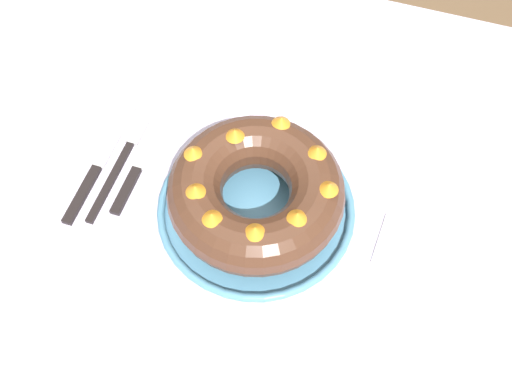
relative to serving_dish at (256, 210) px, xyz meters
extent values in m
plane|color=brown|center=(-0.02, -0.03, -0.78)|extent=(8.00, 8.00, 0.00)
cube|color=silver|center=(-0.02, -0.03, -0.03)|extent=(1.34, 1.11, 0.03)
cylinder|color=brown|center=(-0.62, 0.46, -0.41)|extent=(0.06, 0.06, 0.73)
cylinder|color=#518EB2|center=(0.00, 0.00, -0.01)|extent=(0.29, 0.29, 0.01)
torus|color=#518EB2|center=(0.00, 0.00, 0.01)|extent=(0.30, 0.30, 0.01)
torus|color=#4C2D1E|center=(0.00, 0.00, 0.05)|extent=(0.26, 0.26, 0.08)
cone|color=orange|center=(0.03, -0.08, 0.10)|extent=(0.03, 0.03, 0.01)
cone|color=orange|center=(0.07, -0.04, 0.10)|extent=(0.04, 0.04, 0.01)
cone|color=orange|center=(0.10, 0.01, 0.10)|extent=(0.04, 0.04, 0.01)
cone|color=orange|center=(0.07, 0.07, 0.10)|extent=(0.04, 0.04, 0.01)
cone|color=orange|center=(0.01, 0.10, 0.10)|extent=(0.04, 0.04, 0.01)
cone|color=orange|center=(-0.05, 0.06, 0.10)|extent=(0.03, 0.03, 0.01)
cone|color=orange|center=(-0.10, 0.01, 0.10)|extent=(0.03, 0.03, 0.01)
cone|color=orange|center=(-0.07, -0.05, 0.10)|extent=(0.03, 0.03, 0.01)
cone|color=orange|center=(-0.04, -0.08, 0.10)|extent=(0.04, 0.04, 0.01)
cube|color=black|center=(-0.24, -0.02, -0.01)|extent=(0.01, 0.15, 0.01)
cube|color=silver|center=(-0.24, 0.09, -0.01)|extent=(0.02, 0.06, 0.01)
cube|color=black|center=(-0.27, -0.05, -0.01)|extent=(0.02, 0.11, 0.01)
cube|color=silver|center=(-0.27, 0.07, -0.01)|extent=(0.02, 0.13, 0.00)
cube|color=black|center=(-0.21, -0.03, -0.01)|extent=(0.02, 0.09, 0.01)
cube|color=silver|center=(-0.21, 0.07, -0.01)|extent=(0.02, 0.11, 0.00)
cube|color=white|center=(0.25, 0.01, -0.01)|extent=(0.13, 0.09, 0.00)
camera|label=1|loc=(0.14, -0.42, 0.80)|focal=42.00mm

